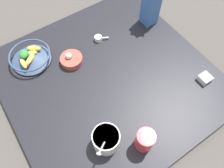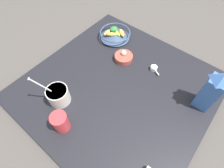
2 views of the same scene
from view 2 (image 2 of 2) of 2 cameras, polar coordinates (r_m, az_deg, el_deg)
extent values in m
plane|color=#4C4742|center=(1.11, 2.14, -1.75)|extent=(6.00, 6.00, 0.00)
cube|color=black|center=(1.10, 2.17, -1.26)|extent=(1.07, 1.07, 0.03)
cylinder|color=#384C6B|center=(1.38, 1.00, 14.96)|extent=(0.12, 0.12, 0.01)
cone|color=#384C6B|center=(1.36, 1.02, 15.78)|extent=(0.22, 0.22, 0.04)
torus|color=#384C6B|center=(1.35, 1.03, 16.46)|extent=(0.23, 0.23, 0.01)
ellipsoid|color=#EFD64C|center=(1.35, 3.23, 16.32)|extent=(0.07, 0.08, 0.03)
ellipsoid|color=#EFD64C|center=(1.35, 1.65, 16.38)|extent=(0.06, 0.08, 0.03)
ellipsoid|color=#EFD64C|center=(1.34, -0.07, 15.91)|extent=(0.07, 0.08, 0.03)
ellipsoid|color=#EFD64C|center=(1.36, -1.52, 16.50)|extent=(0.08, 0.03, 0.03)
cylinder|color=orange|center=(1.36, 0.91, 16.37)|extent=(0.02, 0.04, 0.01)
sphere|color=red|center=(1.36, 1.71, 16.12)|extent=(0.01, 0.01, 0.01)
sphere|color=red|center=(1.36, 3.87, 16.45)|extent=(0.02, 0.02, 0.02)
sphere|color=red|center=(1.34, 3.55, 15.64)|extent=(0.01, 0.01, 0.01)
sphere|color=red|center=(1.38, 0.64, 17.04)|extent=(0.02, 0.02, 0.02)
sphere|color=red|center=(1.34, -1.69, 15.74)|extent=(0.02, 0.02, 0.02)
ellipsoid|color=#2D7F38|center=(1.36, 0.59, 17.49)|extent=(0.08, 0.07, 0.03)
cube|color=#3D6BB2|center=(1.05, 29.14, -2.65)|extent=(0.08, 0.08, 0.23)
pyramid|color=#3D6BB2|center=(0.96, 32.42, 1.73)|extent=(0.08, 0.08, 0.05)
cylinder|color=silver|center=(1.03, -17.06, -3.59)|extent=(0.12, 0.12, 0.10)
cylinder|color=white|center=(1.00, -17.63, -2.35)|extent=(0.11, 0.11, 0.02)
cylinder|color=silver|center=(0.98, -21.16, -1.06)|extent=(0.08, 0.08, 0.17)
ellipsoid|color=silver|center=(0.93, -25.61, 1.57)|extent=(0.02, 0.02, 0.01)
cylinder|color=#DB383D|center=(0.94, -16.44, -11.82)|extent=(0.08, 0.08, 0.12)
torus|color=#DB383D|center=(0.89, -17.32, -10.35)|extent=(0.09, 0.09, 0.01)
cylinder|color=white|center=(1.18, 13.48, 5.06)|extent=(0.04, 0.04, 0.03)
cylinder|color=white|center=(1.16, 14.55, 3.56)|extent=(0.03, 0.04, 0.01)
cylinder|color=#B24C3D|center=(1.21, 3.80, 8.66)|extent=(0.12, 0.12, 0.04)
sphere|color=silver|center=(1.20, 3.86, 10.11)|extent=(0.04, 0.04, 0.04)
camera|label=1|loc=(0.69, -75.58, 34.68)|focal=35.00mm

